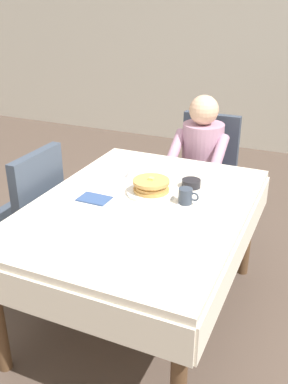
{
  "coord_description": "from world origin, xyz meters",
  "views": [
    {
      "loc": [
        0.86,
        -1.9,
        1.77
      ],
      "look_at": [
        -0.0,
        0.04,
        0.79
      ],
      "focal_mm": 40.67,
      "sensor_mm": 36.0,
      "label": 1
    }
  ],
  "objects_px": {
    "chair_diner": "(206,167)",
    "syrup_pitcher": "(131,172)",
    "dining_table_main": "(141,218)",
    "fork_left_of_plate": "(119,189)",
    "chair_left_side": "(28,212)",
    "breakfast_stack": "(151,185)",
    "diner_person": "(201,157)",
    "plate_breakfast": "(151,192)",
    "cup_coffee": "(186,196)",
    "spoon_near_edge": "(130,221)",
    "knife_right_of_plate": "(182,200)",
    "bowl_butter": "(191,183)"
  },
  "relations": [
    {
      "from": "chair_left_side",
      "to": "breakfast_stack",
      "type": "xyz_separation_m",
      "value": [
        0.77,
        0.14,
        0.26
      ]
    },
    {
      "from": "cup_coffee",
      "to": "fork_left_of_plate",
      "type": "relative_size",
      "value": 0.63
    },
    {
      "from": "breakfast_stack",
      "to": "spoon_near_edge",
      "type": "xyz_separation_m",
      "value": [
        0.03,
        -0.34,
        -0.05
      ]
    },
    {
      "from": "bowl_butter",
      "to": "knife_right_of_plate",
      "type": "xyz_separation_m",
      "value": [
        0.01,
        -0.2,
        -0.02
      ]
    },
    {
      "from": "cup_coffee",
      "to": "fork_left_of_plate",
      "type": "xyz_separation_m",
      "value": [
        -0.41,
        0.02,
        -0.04
      ]
    },
    {
      "from": "syrup_pitcher",
      "to": "bowl_butter",
      "type": "bearing_deg",
      "value": 1.56
    },
    {
      "from": "knife_right_of_plate",
      "to": "plate_breakfast",
      "type": "bearing_deg",
      "value": 82.43
    },
    {
      "from": "cup_coffee",
      "to": "knife_right_of_plate",
      "type": "distance_m",
      "value": 0.05
    },
    {
      "from": "dining_table_main",
      "to": "fork_left_of_plate",
      "type": "height_order",
      "value": "fork_left_of_plate"
    },
    {
      "from": "knife_right_of_plate",
      "to": "bowl_butter",
      "type": "bearing_deg",
      "value": 1.8
    },
    {
      "from": "plate_breakfast",
      "to": "cup_coffee",
      "type": "xyz_separation_m",
      "value": [
        0.22,
        -0.04,
        0.03
      ]
    },
    {
      "from": "bowl_butter",
      "to": "fork_left_of_plate",
      "type": "height_order",
      "value": "bowl_butter"
    },
    {
      "from": "diner_person",
      "to": "plate_breakfast",
      "type": "height_order",
      "value": "diner_person"
    },
    {
      "from": "spoon_near_edge",
      "to": "syrup_pitcher",
      "type": "bearing_deg",
      "value": 101.75
    },
    {
      "from": "chair_left_side",
      "to": "syrup_pitcher",
      "type": "xyz_separation_m",
      "value": [
        0.57,
        0.31,
        0.25
      ]
    },
    {
      "from": "dining_table_main",
      "to": "bowl_butter",
      "type": "relative_size",
      "value": 13.85
    },
    {
      "from": "plate_breakfast",
      "to": "breakfast_stack",
      "type": "distance_m",
      "value": 0.04
    },
    {
      "from": "chair_left_side",
      "to": "cup_coffee",
      "type": "height_order",
      "value": "chair_left_side"
    },
    {
      "from": "dining_table_main",
      "to": "knife_right_of_plate",
      "type": "bearing_deg",
      "value": 33.15
    },
    {
      "from": "spoon_near_edge",
      "to": "chair_diner",
      "type": "bearing_deg",
      "value": 77.3
    },
    {
      "from": "chair_diner",
      "to": "cup_coffee",
      "type": "xyz_separation_m",
      "value": [
        0.19,
        -1.07,
        0.25
      ]
    },
    {
      "from": "chair_diner",
      "to": "syrup_pitcher",
      "type": "relative_size",
      "value": 11.62
    },
    {
      "from": "dining_table_main",
      "to": "knife_right_of_plate",
      "type": "distance_m",
      "value": 0.24
    },
    {
      "from": "dining_table_main",
      "to": "spoon_near_edge",
      "type": "height_order",
      "value": "spoon_near_edge"
    },
    {
      "from": "dining_table_main",
      "to": "syrup_pitcher",
      "type": "distance_m",
      "value": 0.39
    },
    {
      "from": "breakfast_stack",
      "to": "syrup_pitcher",
      "type": "xyz_separation_m",
      "value": [
        -0.2,
        0.17,
        -0.01
      ]
    },
    {
      "from": "dining_table_main",
      "to": "diner_person",
      "type": "xyz_separation_m",
      "value": [
        0.02,
        1.01,
        0.02
      ]
    },
    {
      "from": "chair_diner",
      "to": "cup_coffee",
      "type": "height_order",
      "value": "chair_diner"
    },
    {
      "from": "syrup_pitcher",
      "to": "knife_right_of_plate",
      "type": "distance_m",
      "value": 0.43
    },
    {
      "from": "diner_person",
      "to": "fork_left_of_plate",
      "type": "relative_size",
      "value": 6.22
    },
    {
      "from": "spoon_near_edge",
      "to": "cup_coffee",
      "type": "bearing_deg",
      "value": 45.3
    },
    {
      "from": "dining_table_main",
      "to": "fork_left_of_plate",
      "type": "relative_size",
      "value": 8.47
    },
    {
      "from": "chair_diner",
      "to": "chair_left_side",
      "type": "bearing_deg",
      "value": 55.79
    },
    {
      "from": "chair_diner",
      "to": "breakfast_stack",
      "type": "bearing_deg",
      "value": 88.61
    },
    {
      "from": "plate_breakfast",
      "to": "fork_left_of_plate",
      "type": "height_order",
      "value": "plate_breakfast"
    },
    {
      "from": "breakfast_stack",
      "to": "spoon_near_edge",
      "type": "distance_m",
      "value": 0.35
    },
    {
      "from": "spoon_near_edge",
      "to": "dining_table_main",
      "type": "bearing_deg",
      "value": 85.65
    },
    {
      "from": "plate_breakfast",
      "to": "breakfast_stack",
      "type": "relative_size",
      "value": 1.35
    },
    {
      "from": "chair_diner",
      "to": "plate_breakfast",
      "type": "xyz_separation_m",
      "value": [
        -0.03,
        -1.03,
        0.22
      ]
    },
    {
      "from": "plate_breakfast",
      "to": "breakfast_stack",
      "type": "height_order",
      "value": "breakfast_stack"
    },
    {
      "from": "plate_breakfast",
      "to": "spoon_near_edge",
      "type": "bearing_deg",
      "value": -84.7
    },
    {
      "from": "spoon_near_edge",
      "to": "plate_breakfast",
      "type": "bearing_deg",
      "value": 82.36
    },
    {
      "from": "diner_person",
      "to": "cup_coffee",
      "type": "xyz_separation_m",
      "value": [
        0.19,
        -0.91,
        0.11
      ]
    },
    {
      "from": "chair_left_side",
      "to": "spoon_near_edge",
      "type": "height_order",
      "value": "chair_left_side"
    },
    {
      "from": "fork_left_of_plate",
      "to": "cup_coffee",
      "type": "bearing_deg",
      "value": -87.69
    },
    {
      "from": "dining_table_main",
      "to": "chair_left_side",
      "type": "bearing_deg",
      "value": 180.0
    },
    {
      "from": "chair_left_side",
      "to": "breakfast_stack",
      "type": "bearing_deg",
      "value": -79.64
    },
    {
      "from": "diner_person",
      "to": "cup_coffee",
      "type": "distance_m",
      "value": 0.94
    },
    {
      "from": "chair_diner",
      "to": "plate_breakfast",
      "type": "bearing_deg",
      "value": 88.54
    },
    {
      "from": "knife_right_of_plate",
      "to": "fork_left_of_plate",
      "type": "bearing_deg",
      "value": 88.44
    }
  ]
}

